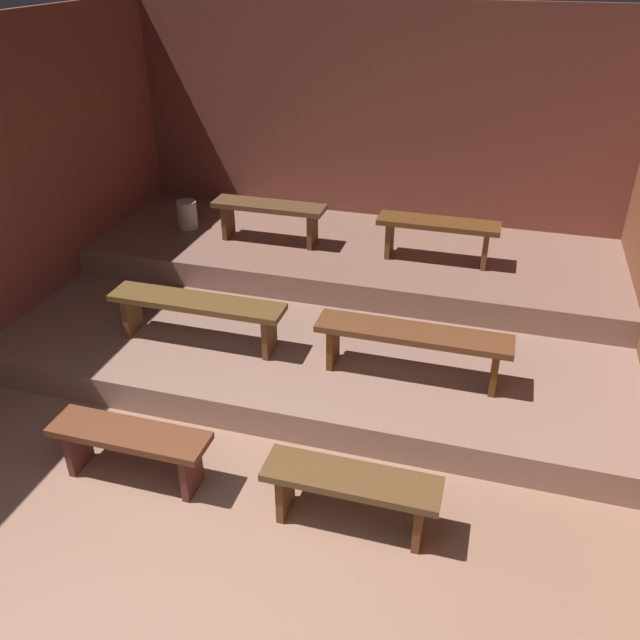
# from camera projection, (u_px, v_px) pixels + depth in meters

# --- Properties ---
(ground) EXTENTS (6.22, 6.10, 0.08)m
(ground) POSITION_uv_depth(u_px,v_px,m) (305.00, 380.00, 5.75)
(ground) COLOR #8C6450
(wall_back) EXTENTS (6.22, 0.06, 2.80)m
(wall_back) POSITION_uv_depth(u_px,v_px,m) (376.00, 138.00, 7.26)
(wall_back) COLOR brown
(wall_back) RESTS_ON ground
(wall_left) EXTENTS (0.06, 6.10, 2.80)m
(wall_left) POSITION_uv_depth(u_px,v_px,m) (1.00, 193.00, 5.69)
(wall_left) COLOR brown
(wall_left) RESTS_ON ground
(platform_lower) EXTENTS (5.42, 3.52, 0.26)m
(platform_lower) POSITION_uv_depth(u_px,v_px,m) (332.00, 315.00, 6.40)
(platform_lower) COLOR #8A6658
(platform_lower) RESTS_ON ground
(platform_middle) EXTENTS (5.42, 1.84, 0.26)m
(platform_middle) POSITION_uv_depth(u_px,v_px,m) (353.00, 256.00, 6.97)
(platform_middle) COLOR #805B4D
(platform_middle) RESTS_ON platform_lower
(bench_floor_left) EXTENTS (1.12, 0.31, 0.42)m
(bench_floor_left) POSITION_uv_depth(u_px,v_px,m) (130.00, 442.00, 4.48)
(bench_floor_left) COLOR brown
(bench_floor_left) RESTS_ON ground
(bench_floor_right) EXTENTS (1.12, 0.31, 0.42)m
(bench_floor_right) POSITION_uv_depth(u_px,v_px,m) (351.00, 487.00, 4.11)
(bench_floor_right) COLOR brown
(bench_floor_right) RESTS_ON ground
(bench_lower_left) EXTENTS (1.52, 0.31, 0.42)m
(bench_lower_left) POSITION_uv_depth(u_px,v_px,m) (197.00, 308.00, 5.56)
(bench_lower_left) COLOR brown
(bench_lower_left) RESTS_ON platform_lower
(bench_lower_right) EXTENTS (1.52, 0.31, 0.42)m
(bench_lower_right) POSITION_uv_depth(u_px,v_px,m) (413.00, 340.00, 5.11)
(bench_lower_right) COLOR brown
(bench_lower_right) RESTS_ON platform_lower
(bench_middle_left) EXTENTS (1.18, 0.31, 0.42)m
(bench_middle_left) POSITION_uv_depth(u_px,v_px,m) (269.00, 212.00, 6.83)
(bench_middle_left) COLOR brown
(bench_middle_left) RESTS_ON platform_middle
(bench_middle_right) EXTENTS (1.18, 0.31, 0.42)m
(bench_middle_right) POSITION_uv_depth(u_px,v_px,m) (438.00, 230.00, 6.41)
(bench_middle_right) COLOR #573316
(bench_middle_right) RESTS_ON platform_middle
(pail_middle) EXTENTS (0.22, 0.22, 0.30)m
(pail_middle) POSITION_uv_depth(u_px,v_px,m) (187.00, 215.00, 7.24)
(pail_middle) COLOR #B2A899
(pail_middle) RESTS_ON platform_middle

